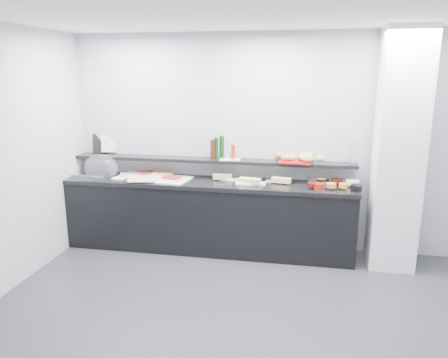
% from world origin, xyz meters
% --- Properties ---
extents(ground, '(5.00, 5.00, 0.00)m').
position_xyz_m(ground, '(0.00, 0.00, 0.00)').
color(ground, '#2D2D30').
rests_on(ground, ground).
extents(back_wall, '(5.00, 0.02, 2.70)m').
position_xyz_m(back_wall, '(0.00, 2.00, 1.35)').
color(back_wall, '#ABADB2').
rests_on(back_wall, ground).
extents(ceiling, '(5.00, 5.00, 0.00)m').
position_xyz_m(ceiling, '(0.00, 0.00, 2.70)').
color(ceiling, white).
rests_on(ceiling, back_wall).
extents(column, '(0.50, 0.50, 2.70)m').
position_xyz_m(column, '(1.50, 1.65, 1.35)').
color(column, white).
rests_on(column, ground).
extents(buffet_cabinet, '(3.60, 0.60, 0.85)m').
position_xyz_m(buffet_cabinet, '(-0.70, 1.70, 0.42)').
color(buffet_cabinet, black).
rests_on(buffet_cabinet, ground).
extents(counter_top, '(3.62, 0.62, 0.05)m').
position_xyz_m(counter_top, '(-0.70, 1.70, 0.88)').
color(counter_top, black).
rests_on(counter_top, buffet_cabinet).
extents(wall_shelf, '(3.60, 0.25, 0.04)m').
position_xyz_m(wall_shelf, '(-0.70, 1.88, 1.13)').
color(wall_shelf, black).
rests_on(wall_shelf, back_wall).
extents(cloche_base, '(0.53, 0.39, 0.04)m').
position_xyz_m(cloche_base, '(-2.31, 1.73, 0.92)').
color(cloche_base, silver).
rests_on(cloche_base, counter_top).
extents(cloche_dome, '(0.53, 0.40, 0.34)m').
position_xyz_m(cloche_dome, '(-2.11, 1.68, 1.03)').
color(cloche_dome, white).
rests_on(cloche_dome, cloche_base).
extents(linen_runner, '(1.01, 0.58, 0.01)m').
position_xyz_m(linen_runner, '(-1.42, 1.71, 0.91)').
color(linen_runner, white).
rests_on(linen_runner, counter_top).
extents(platter_meat_a, '(0.40, 0.34, 0.01)m').
position_xyz_m(platter_meat_a, '(-1.72, 1.80, 0.92)').
color(platter_meat_a, silver).
rests_on(platter_meat_a, linen_runner).
extents(food_meat_a, '(0.23, 0.17, 0.02)m').
position_xyz_m(food_meat_a, '(-1.58, 1.85, 0.94)').
color(food_meat_a, maroon).
rests_on(food_meat_a, platter_meat_a).
extents(platter_salmon, '(0.32, 0.25, 0.01)m').
position_xyz_m(platter_salmon, '(-1.46, 1.79, 0.92)').
color(platter_salmon, white).
rests_on(platter_salmon, linen_runner).
extents(food_salmon, '(0.29, 0.23, 0.02)m').
position_xyz_m(food_salmon, '(-1.34, 1.84, 0.94)').
color(food_salmon, orange).
rests_on(food_salmon, platter_salmon).
extents(platter_cheese, '(0.37, 0.28, 0.01)m').
position_xyz_m(platter_cheese, '(-1.50, 1.53, 0.92)').
color(platter_cheese, silver).
rests_on(platter_cheese, linen_runner).
extents(food_cheese, '(0.23, 0.18, 0.02)m').
position_xyz_m(food_cheese, '(-1.63, 1.55, 0.94)').
color(food_cheese, '#F8C460').
rests_on(food_cheese, platter_cheese).
extents(platter_meat_b, '(0.34, 0.23, 0.01)m').
position_xyz_m(platter_meat_b, '(-1.16, 1.61, 0.92)').
color(platter_meat_b, silver).
rests_on(platter_meat_b, linen_runner).
extents(food_meat_b, '(0.23, 0.18, 0.02)m').
position_xyz_m(food_meat_b, '(-1.16, 1.64, 0.94)').
color(food_meat_b, maroon).
rests_on(food_meat_b, platter_meat_b).
extents(sandwich_plate_left, '(0.40, 0.18, 0.01)m').
position_xyz_m(sandwich_plate_left, '(-0.38, 1.84, 0.91)').
color(sandwich_plate_left, white).
rests_on(sandwich_plate_left, counter_top).
extents(sandwich_food_left, '(0.26, 0.16, 0.06)m').
position_xyz_m(sandwich_food_left, '(-0.54, 1.80, 0.94)').
color(sandwich_food_left, tan).
rests_on(sandwich_food_left, sandwich_plate_left).
extents(tongs_left, '(0.16, 0.01, 0.01)m').
position_xyz_m(tongs_left, '(-0.56, 1.73, 0.92)').
color(tongs_left, '#B0B3B7').
rests_on(tongs_left, sandwich_plate_left).
extents(sandwich_plate_mid, '(0.37, 0.18, 0.01)m').
position_xyz_m(sandwich_plate_mid, '(-0.16, 1.66, 0.91)').
color(sandwich_plate_mid, white).
rests_on(sandwich_plate_mid, counter_top).
extents(sandwich_food_mid, '(0.27, 0.14, 0.06)m').
position_xyz_m(sandwich_food_mid, '(-0.17, 1.65, 0.94)').
color(sandwich_food_mid, '#E3C977').
rests_on(sandwich_food_mid, sandwich_plate_mid).
extents(tongs_mid, '(0.16, 0.01, 0.01)m').
position_xyz_m(tongs_mid, '(-0.07, 1.61, 0.92)').
color(tongs_mid, '#ADB0B4').
rests_on(tongs_mid, sandwich_plate_mid).
extents(sandwich_plate_right, '(0.31, 0.16, 0.01)m').
position_xyz_m(sandwich_plate_right, '(0.16, 1.81, 0.91)').
color(sandwich_plate_right, silver).
rests_on(sandwich_plate_right, counter_top).
extents(sandwich_food_right, '(0.25, 0.14, 0.06)m').
position_xyz_m(sandwich_food_right, '(0.20, 1.74, 0.94)').
color(sandwich_food_right, '#D9C472').
rests_on(sandwich_food_right, sandwich_plate_right).
extents(tongs_right, '(0.16, 0.05, 0.01)m').
position_xyz_m(tongs_right, '(0.14, 1.75, 0.92)').
color(tongs_right, '#B0B1B7').
rests_on(tongs_right, sandwich_plate_right).
extents(bowl_glass_fruit, '(0.17, 0.17, 0.07)m').
position_xyz_m(bowl_glass_fruit, '(0.59, 1.84, 0.94)').
color(bowl_glass_fruit, white).
rests_on(bowl_glass_fruit, counter_top).
extents(fill_glass_fruit, '(0.14, 0.14, 0.05)m').
position_xyz_m(fill_glass_fruit, '(0.68, 1.81, 0.95)').
color(fill_glass_fruit, orange).
rests_on(fill_glass_fruit, bowl_glass_fruit).
extents(bowl_black_jam, '(0.15, 0.15, 0.07)m').
position_xyz_m(bowl_black_jam, '(0.70, 1.80, 0.94)').
color(bowl_black_jam, black).
rests_on(bowl_black_jam, counter_top).
extents(fill_black_jam, '(0.15, 0.15, 0.05)m').
position_xyz_m(fill_black_jam, '(0.85, 1.84, 0.95)').
color(fill_black_jam, '#51180B').
rests_on(fill_black_jam, bowl_black_jam).
extents(bowl_glass_cream, '(0.20, 0.20, 0.07)m').
position_xyz_m(bowl_glass_cream, '(0.99, 1.84, 0.94)').
color(bowl_glass_cream, silver).
rests_on(bowl_glass_cream, counter_top).
extents(fill_glass_cream, '(0.19, 0.19, 0.05)m').
position_xyz_m(fill_glass_cream, '(1.04, 1.79, 0.95)').
color(fill_glass_cream, white).
rests_on(fill_glass_cream, bowl_glass_cream).
extents(bowl_red_jam, '(0.14, 0.14, 0.07)m').
position_xyz_m(bowl_red_jam, '(0.64, 1.57, 0.94)').
color(bowl_red_jam, '#9C200E').
rests_on(bowl_red_jam, counter_top).
extents(fill_red_jam, '(0.15, 0.15, 0.05)m').
position_xyz_m(fill_red_jam, '(0.57, 1.57, 0.95)').
color(fill_red_jam, '#500B0B').
rests_on(fill_red_jam, bowl_red_jam).
extents(bowl_glass_salmon, '(0.19, 0.19, 0.07)m').
position_xyz_m(bowl_glass_salmon, '(0.74, 1.60, 0.94)').
color(bowl_glass_salmon, silver).
rests_on(bowl_glass_salmon, counter_top).
extents(fill_glass_salmon, '(0.14, 0.14, 0.05)m').
position_xyz_m(fill_glass_salmon, '(0.79, 1.59, 0.95)').
color(fill_glass_salmon, orange).
rests_on(fill_glass_salmon, bowl_glass_salmon).
extents(bowl_black_fruit, '(0.17, 0.17, 0.07)m').
position_xyz_m(bowl_black_fruit, '(1.07, 1.57, 0.94)').
color(bowl_black_fruit, black).
rests_on(bowl_black_fruit, counter_top).
extents(fill_black_fruit, '(0.14, 0.14, 0.05)m').
position_xyz_m(fill_black_fruit, '(0.93, 1.60, 0.95)').
color(fill_black_fruit, orange).
rests_on(fill_black_fruit, bowl_black_fruit).
extents(framed_print, '(0.21, 0.12, 0.26)m').
position_xyz_m(framed_print, '(-2.26, 2.00, 1.28)').
color(framed_print, black).
rests_on(framed_print, wall_shelf).
extents(print_art, '(0.21, 0.09, 0.22)m').
position_xyz_m(print_art, '(-2.13, 1.98, 1.28)').
color(print_art, beige).
rests_on(print_art, framed_print).
extents(condiment_tray, '(0.28, 0.19, 0.01)m').
position_xyz_m(condiment_tray, '(-0.45, 1.85, 1.16)').
color(condiment_tray, white).
rests_on(condiment_tray, wall_shelf).
extents(bottle_green_a, '(0.07, 0.07, 0.26)m').
position_xyz_m(bottle_green_a, '(-0.63, 1.87, 1.29)').
color(bottle_green_a, '#0E3315').
rests_on(bottle_green_a, condiment_tray).
extents(bottle_brown, '(0.07, 0.07, 0.24)m').
position_xyz_m(bottle_brown, '(-0.67, 1.82, 1.28)').
color(bottle_brown, '#3A190A').
rests_on(bottle_brown, condiment_tray).
extents(bottle_green_b, '(0.08, 0.08, 0.28)m').
position_xyz_m(bottle_green_b, '(-0.57, 1.91, 1.30)').
color(bottle_green_b, '#0E350F').
rests_on(bottle_green_b, condiment_tray).
extents(bottle_hot, '(0.06, 0.06, 0.18)m').
position_xyz_m(bottle_hot, '(-0.41, 1.85, 1.25)').
color(bottle_hot, red).
rests_on(bottle_hot, condiment_tray).
extents(shaker_salt, '(0.03, 0.03, 0.07)m').
position_xyz_m(shaker_salt, '(-0.49, 1.88, 1.20)').
color(shaker_salt, white).
rests_on(shaker_salt, condiment_tray).
extents(shaker_pepper, '(0.03, 0.03, 0.07)m').
position_xyz_m(shaker_pepper, '(-0.42, 1.87, 1.20)').
color(shaker_pepper, silver).
rests_on(shaker_pepper, condiment_tray).
extents(bread_tray, '(0.42, 0.31, 0.02)m').
position_xyz_m(bread_tray, '(0.36, 1.84, 1.16)').
color(bread_tray, maroon).
rests_on(bread_tray, wall_shelf).
extents(bread_roll_nw, '(0.15, 0.11, 0.08)m').
position_xyz_m(bread_roll_nw, '(0.16, 1.96, 1.21)').
color(bread_roll_nw, '#B07943').
rests_on(bread_roll_nw, bread_tray).
extents(bread_roll_n, '(0.13, 0.09, 0.08)m').
position_xyz_m(bread_roll_n, '(0.51, 1.97, 1.21)').
color(bread_roll_n, tan).
rests_on(bread_roll_n, bread_tray).
extents(bread_roll_ne, '(0.17, 0.14, 0.08)m').
position_xyz_m(bread_roll_ne, '(0.44, 1.92, 1.21)').
color(bread_roll_ne, '#AD7442').
rests_on(bread_roll_ne, bread_tray).
extents(bread_roll_sw, '(0.14, 0.11, 0.08)m').
position_xyz_m(bread_roll_sw, '(0.24, 1.83, 1.21)').
color(bread_roll_sw, tan).
rests_on(bread_roll_sw, bread_tray).
extents(bread_roll_s, '(0.16, 0.11, 0.08)m').
position_xyz_m(bread_roll_s, '(0.50, 1.78, 1.21)').
color(bread_roll_s, '#AD8C42').
rests_on(bread_roll_s, bread_tray).
extents(bread_roll_se, '(0.12, 0.08, 0.08)m').
position_xyz_m(bread_roll_se, '(0.66, 1.84, 1.21)').
color(bread_roll_se, tan).
rests_on(bread_roll_se, bread_tray).
extents(bread_roll_midw, '(0.13, 0.10, 0.08)m').
position_xyz_m(bread_roll_midw, '(0.31, 1.84, 1.21)').
color(bread_roll_midw, tan).
rests_on(bread_roll_midw, bread_tray).
extents(bread_roll_mide, '(0.17, 0.12, 0.08)m').
position_xyz_m(bread_roll_mide, '(0.48, 1.86, 1.21)').
color(bread_roll_mide, tan).
rests_on(bread_roll_mide, bread_tray).
extents(carafe, '(0.13, 0.13, 0.30)m').
position_xyz_m(carafe, '(1.05, 1.87, 1.30)').
color(carafe, silver).
rests_on(carafe, wall_shelf).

